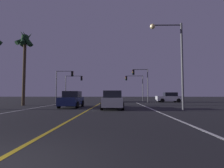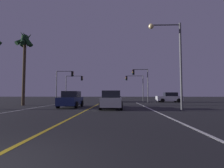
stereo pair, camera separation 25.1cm
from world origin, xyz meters
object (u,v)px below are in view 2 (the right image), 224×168
car_lead_same_lane (111,100)px  street_lamp_right_near (172,54)px  car_ahead_far (116,97)px  palm_tree_left_mid (25,46)px  traffic_light_far_right (134,82)px  car_oncoming (71,99)px  traffic_light_far_left (74,82)px  car_crossing_side (169,97)px  traffic_light_near_left (65,79)px  traffic_light_near_right (140,78)px

car_lead_same_lane → street_lamp_right_near: (5.16, -1.87, 3.94)m
car_ahead_far → car_lead_same_lane: (-0.20, -15.14, 0.00)m
car_ahead_far → palm_tree_left_mid: (-11.30, -10.29, 6.63)m
traffic_light_far_right → palm_tree_left_mid: palm_tree_left_mid is taller
street_lamp_right_near → traffic_light_far_right: bearing=-86.4°
car_oncoming → traffic_light_far_left: traffic_light_far_left is taller
car_crossing_side → car_oncoming: bearing=41.6°
traffic_light_near_left → street_lamp_right_near: street_lamp_right_near is taller
palm_tree_left_mid → car_crossing_side: bearing=24.4°
car_oncoming → palm_tree_left_mid: palm_tree_left_mid is taller
traffic_light_near_left → palm_tree_left_mid: palm_tree_left_mid is taller
traffic_light_near_right → street_lamp_right_near: street_lamp_right_near is taller
car_lead_same_lane → traffic_light_near_right: size_ratio=0.77×
car_crossing_side → traffic_light_near_left: (-17.95, -1.27, 3.15)m
traffic_light_near_right → traffic_light_far_left: bearing=-23.7°
car_ahead_far → traffic_light_far_left: bearing=68.4°
traffic_light_near_right → traffic_light_far_right: traffic_light_near_right is taller
street_lamp_right_near → palm_tree_left_mid: (-16.26, 6.73, 2.68)m
street_lamp_right_near → traffic_light_near_right: bearing=-87.1°
street_lamp_right_near → palm_tree_left_mid: palm_tree_left_mid is taller
traffic_light_near_right → palm_tree_left_mid: size_ratio=0.60×
car_crossing_side → car_ahead_far: size_ratio=1.00×
car_lead_same_lane → traffic_light_near_left: traffic_light_near_left is taller
traffic_light_far_left → traffic_light_near_right: bearing=-23.7°
car_lead_same_lane → palm_tree_left_mid: palm_tree_left_mid is taller
car_lead_same_lane → traffic_light_near_right: 14.07m
street_lamp_right_near → palm_tree_left_mid: 17.81m
traffic_light_far_right → palm_tree_left_mid: bearing=42.2°
traffic_light_near_left → traffic_light_near_right: bearing=-0.0°
traffic_light_near_right → car_lead_same_lane: bearing=71.2°
traffic_light_near_left → traffic_light_far_right: size_ratio=1.05×
traffic_light_near_left → traffic_light_far_right: bearing=24.1°
car_ahead_far → traffic_light_near_right: size_ratio=0.77×
car_lead_same_lane → traffic_light_near_right: bearing=-18.8°
car_oncoming → car_lead_same_lane: bearing=66.3°
car_oncoming → car_crossing_side: same height
traffic_light_near_left → palm_tree_left_mid: (-2.69, -8.09, 3.47)m
car_oncoming → traffic_light_far_left: 17.24m
car_oncoming → car_ahead_far: (4.53, 13.24, 0.00)m
car_lead_same_lane → traffic_light_near_right: traffic_light_near_right is taller
car_ahead_far → car_lead_same_lane: size_ratio=1.00×
traffic_light_near_right → traffic_light_far_right: size_ratio=1.10×
street_lamp_right_near → car_lead_same_lane: bearing=-20.0°
traffic_light_far_right → traffic_light_near_right: bearing=95.4°
car_oncoming → traffic_light_far_left: (-3.80, 16.54, 3.01)m
traffic_light_near_right → street_lamp_right_near: bearing=92.9°
car_ahead_far → traffic_light_near_right: bearing=-117.6°
car_ahead_far → traffic_light_far_left: 9.45m
car_crossing_side → street_lamp_right_near: 17.14m
traffic_light_far_left → street_lamp_right_near: bearing=-56.8°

